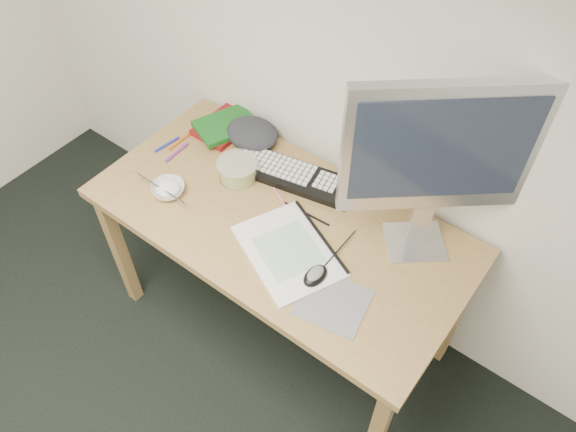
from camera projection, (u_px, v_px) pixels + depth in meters
name	position (u px, v px, depth m)	size (l,w,h in m)	color
desk	(279.00, 233.00, 2.09)	(1.40, 0.70, 0.75)	#A7874C
mousepad	(333.00, 302.00, 1.80)	(0.22, 0.20, 0.00)	slate
sketchpad	(289.00, 251.00, 1.93)	(0.38, 0.27, 0.01)	white
keyboard	(294.00, 176.00, 2.15)	(0.48, 0.15, 0.03)	black
monitor	(439.00, 154.00, 1.64)	(0.47, 0.40, 0.67)	silver
mouse	(315.00, 274.00, 1.84)	(0.06, 0.10, 0.03)	black
rice_bowl	(168.00, 190.00, 2.10)	(0.13, 0.13, 0.04)	silver
chopsticks	(160.00, 188.00, 2.07)	(0.02, 0.02, 0.26)	silver
fruit_tub	(238.00, 170.00, 2.14)	(0.16, 0.16, 0.08)	gold
book_red	(224.00, 126.00, 2.35)	(0.18, 0.24, 0.02)	maroon
book_green	(226.00, 125.00, 2.32)	(0.17, 0.24, 0.02)	#165B1A
cloth_lump	(252.00, 134.00, 2.28)	(0.19, 0.16, 0.08)	#2A2E33
pencil_pink	(285.00, 205.00, 2.07)	(0.01, 0.01, 0.19)	pink
pencil_tan	(297.00, 217.00, 2.03)	(0.01, 0.01, 0.16)	#A47F56
pencil_black	(306.00, 214.00, 2.04)	(0.01, 0.01, 0.20)	black
marker_blue	(167.00, 144.00, 2.28)	(0.01, 0.01, 0.12)	#2128B4
marker_orange	(180.00, 141.00, 2.30)	(0.01, 0.01, 0.13)	#D05518
marker_purple	(177.00, 152.00, 2.25)	(0.01, 0.01, 0.13)	#7F2790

